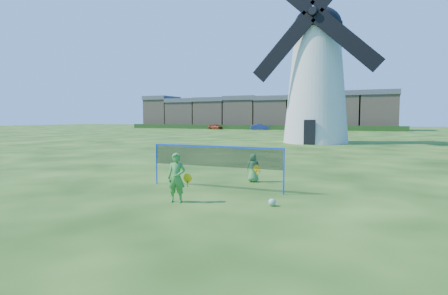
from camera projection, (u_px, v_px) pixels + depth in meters
ground at (213, 192)px, 12.95m from camera, size 220.00×220.00×0.00m
windmill at (317, 76)px, 37.76m from camera, size 12.77×6.45×18.83m
badminton_net at (215, 157)px, 13.41m from camera, size 5.05×0.05×1.55m
player_girl at (177, 178)px, 11.27m from camera, size 0.73×0.48×1.49m
player_boy at (253, 168)px, 14.90m from camera, size 0.69×0.56×1.14m
play_ball at (272, 202)px, 10.84m from camera, size 0.22×0.22×0.22m
terraced_houses at (260, 112)px, 87.22m from camera, size 59.56×8.40×8.08m
hedge at (251, 127)px, 81.97m from camera, size 62.00×0.80×1.00m
car_left at (215, 127)px, 82.87m from camera, size 3.88×2.57×1.23m
car_right at (260, 127)px, 78.70m from camera, size 4.07×2.46×1.27m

